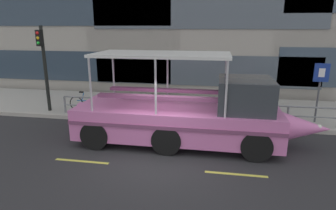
% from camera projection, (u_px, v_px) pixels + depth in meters
% --- Properties ---
extents(ground_plane, '(120.00, 120.00, 0.00)m').
position_uv_depth(ground_plane, '(161.00, 155.00, 9.59)').
color(ground_plane, '#2B2B2D').
extents(sidewalk, '(32.00, 4.80, 0.18)m').
position_uv_depth(sidewalk, '(182.00, 108.00, 14.88)').
color(sidewalk, '#A8A59E').
rests_on(sidewalk, ground_plane).
extents(curb_edge, '(32.00, 0.18, 0.18)m').
position_uv_depth(curb_edge, '(175.00, 123.00, 12.52)').
color(curb_edge, '#B2ADA3').
rests_on(curb_edge, ground_plane).
extents(lane_centreline, '(25.80, 0.12, 0.01)m').
position_uv_depth(lane_centreline, '(155.00, 167.00, 8.75)').
color(lane_centreline, '#DBD64C').
rests_on(lane_centreline, ground_plane).
extents(curb_guardrail, '(12.11, 0.09, 0.84)m').
position_uv_depth(curb_guardrail, '(191.00, 107.00, 12.55)').
color(curb_guardrail, gray).
rests_on(curb_guardrail, sidewalk).
extents(traffic_light_pole, '(0.24, 0.46, 4.02)m').
position_uv_depth(traffic_light_pole, '(44.00, 61.00, 13.39)').
color(traffic_light_pole, black).
rests_on(traffic_light_pole, sidewalk).
extents(parking_sign, '(0.60, 0.12, 2.53)m').
position_uv_depth(parking_sign, '(320.00, 83.00, 11.92)').
color(parking_sign, '#4C4F54').
rests_on(parking_sign, sidewalk).
extents(leaned_bicycle, '(1.74, 0.46, 0.96)m').
position_uv_depth(leaned_bicycle, '(86.00, 103.00, 13.92)').
color(leaned_bicycle, black).
rests_on(leaned_bicycle, sidewalk).
extents(duck_tour_boat, '(9.01, 2.54, 3.27)m').
position_uv_depth(duck_tour_boat, '(191.00, 115.00, 10.35)').
color(duck_tour_boat, pink).
rests_on(duck_tour_boat, ground_plane).
extents(pedestrian_near_bow, '(0.41, 0.26, 1.52)m').
position_uv_depth(pedestrian_near_bow, '(274.00, 96.00, 13.13)').
color(pedestrian_near_bow, '#47423D').
rests_on(pedestrian_near_bow, sidewalk).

